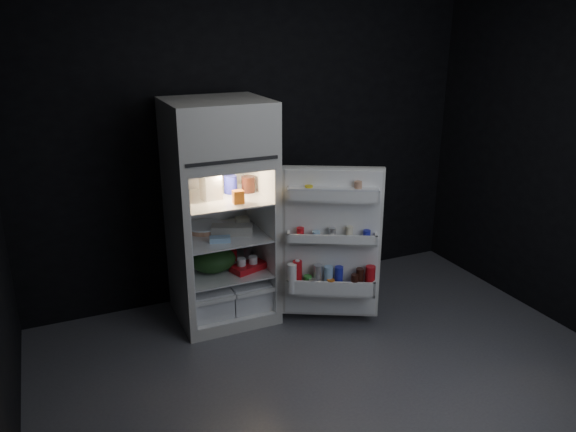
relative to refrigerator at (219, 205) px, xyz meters
name	(u,v)px	position (x,y,z in m)	size (l,w,h in m)	color
floor	(347,387)	(0.44, -1.32, -0.96)	(4.00, 3.40, 0.00)	#57575C
wall_back	(253,142)	(0.44, 0.38, 0.39)	(4.00, 0.00, 2.70)	black
refrigerator	(219,205)	(0.00, 0.00, 0.00)	(0.76, 0.71, 1.78)	silver
fridge_door	(331,248)	(0.71, -0.55, -0.28)	(0.73, 0.50, 1.22)	silver
milk_jug	(211,184)	(-0.07, -0.04, 0.19)	(0.14, 0.14, 0.24)	white
mayo_jar	(230,184)	(0.11, 0.05, 0.14)	(0.11, 0.11, 0.14)	#1D21A0
jam_jar	(248,184)	(0.25, 0.01, 0.14)	(0.11, 0.11, 0.13)	black
amber_bottle	(183,186)	(-0.27, 0.04, 0.18)	(0.09, 0.09, 0.22)	orange
small_carton	(238,197)	(0.08, -0.23, 0.12)	(0.08, 0.06, 0.10)	#C65F17
egg_carton	(232,230)	(0.07, -0.08, -0.19)	(0.32, 0.12, 0.07)	#9B988D
pie	(204,228)	(-0.11, 0.08, -0.21)	(0.28, 0.28, 0.04)	tan
flat_package	(220,239)	(-0.07, -0.20, -0.21)	(0.16, 0.08, 0.04)	#91BCE0
wrapped_pkg	(242,220)	(0.23, 0.12, -0.20)	(0.11, 0.09, 0.05)	beige
produce_bag	(213,260)	(-0.09, -0.06, -0.43)	(0.36, 0.31, 0.20)	#193815
yogurt_tray	(249,267)	(0.18, -0.15, -0.50)	(0.28, 0.15, 0.05)	red
small_can_red	(233,255)	(0.12, 0.08, -0.48)	(0.07, 0.07, 0.09)	red
small_can_silver	(248,252)	(0.26, 0.10, -0.48)	(0.07, 0.07, 0.09)	silver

